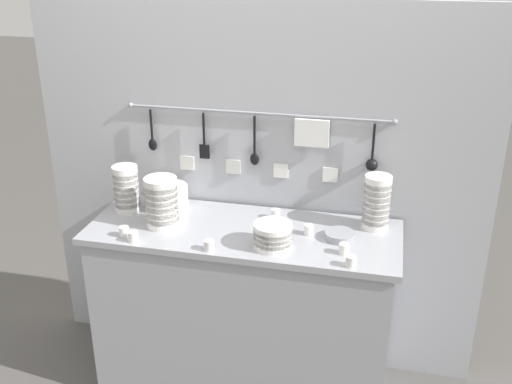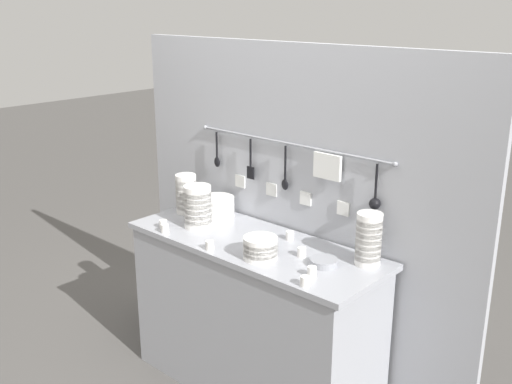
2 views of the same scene
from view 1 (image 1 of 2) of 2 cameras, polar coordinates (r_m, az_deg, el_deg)
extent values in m
plane|color=#514F4C|center=(3.21, -1.10, -17.63)|extent=(20.00, 20.00, 0.00)
cube|color=#9EA0A8|center=(2.73, -1.23, -3.85)|extent=(1.42, 0.53, 0.03)
cube|color=#9EA0A8|center=(2.95, -1.16, -11.42)|extent=(1.36, 0.51, 0.84)
cube|color=#A8AAB2|center=(2.96, 0.19, -0.07)|extent=(2.22, 0.04, 1.86)
cylinder|color=#93969E|center=(2.80, 0.05, 7.53)|extent=(1.26, 0.01, 0.01)
sphere|color=#93969E|center=(3.00, -11.85, 8.10)|extent=(0.02, 0.02, 0.02)
sphere|color=#93969E|center=(2.73, 13.09, 6.53)|extent=(0.02, 0.02, 0.02)
cylinder|color=black|center=(2.97, -9.94, 6.32)|extent=(0.01, 0.01, 0.15)
ellipsoid|color=black|center=(3.00, -9.81, 4.46)|extent=(0.04, 0.02, 0.06)
cylinder|color=#93969E|center=(2.96, -9.96, 7.92)|extent=(0.00, 0.01, 0.02)
cylinder|color=black|center=(2.88, -5.00, 5.95)|extent=(0.01, 0.01, 0.16)
cube|color=black|center=(2.91, -4.92, 3.86)|extent=(0.05, 0.01, 0.07)
cylinder|color=#93969E|center=(2.86, -4.98, 7.69)|extent=(0.01, 0.01, 0.02)
cylinder|color=black|center=(2.82, -0.14, 5.41)|extent=(0.01, 0.01, 0.19)
ellipsoid|color=black|center=(2.85, -0.14, 3.15)|extent=(0.04, 0.02, 0.06)
cylinder|color=#93969E|center=(2.80, -0.09, 7.41)|extent=(0.01, 0.01, 0.02)
cube|color=silver|center=(2.76, 5.34, 5.61)|extent=(0.16, 0.02, 0.13)
cylinder|color=#93969E|center=(2.75, 5.42, 7.03)|extent=(0.01, 0.01, 0.02)
cylinder|color=black|center=(2.75, 11.12, 4.64)|extent=(0.01, 0.01, 0.17)
sphere|color=black|center=(2.78, 10.96, 2.55)|extent=(0.06, 0.06, 0.06)
cylinder|color=#93969E|center=(2.73, 11.28, 6.56)|extent=(0.00, 0.01, 0.02)
cube|color=white|center=(2.99, -6.57, 2.77)|extent=(0.07, 0.01, 0.07)
cube|color=white|center=(2.92, -2.18, 2.42)|extent=(0.07, 0.01, 0.07)
cube|color=white|center=(2.87, 2.39, 2.04)|extent=(0.07, 0.01, 0.07)
cube|color=white|center=(2.84, 7.08, 1.64)|extent=(0.07, 0.01, 0.07)
cylinder|color=white|center=(2.78, 11.26, -2.84)|extent=(0.12, 0.12, 0.05)
cylinder|color=white|center=(2.77, 11.30, -2.31)|extent=(0.12, 0.12, 0.05)
cylinder|color=white|center=(2.76, 11.35, -1.77)|extent=(0.12, 0.12, 0.05)
cylinder|color=white|center=(2.75, 11.40, -1.23)|extent=(0.12, 0.12, 0.05)
cylinder|color=white|center=(2.73, 11.44, -0.68)|extent=(0.12, 0.12, 0.05)
cylinder|color=white|center=(2.72, 11.49, -0.13)|extent=(0.12, 0.12, 0.05)
cylinder|color=white|center=(2.71, 11.54, 0.43)|extent=(0.12, 0.12, 0.05)
cylinder|color=white|center=(2.70, 11.58, 0.99)|extent=(0.12, 0.12, 0.05)
cylinder|color=white|center=(2.78, -8.86, -2.67)|extent=(0.15, 0.15, 0.05)
cylinder|color=white|center=(2.77, -8.90, -2.11)|extent=(0.15, 0.15, 0.05)
cylinder|color=white|center=(2.75, -8.94, -1.54)|extent=(0.15, 0.15, 0.05)
cylinder|color=white|center=(2.74, -8.97, -0.97)|extent=(0.15, 0.15, 0.05)
cylinder|color=white|center=(2.73, -9.01, -0.39)|extent=(0.15, 0.15, 0.05)
cylinder|color=white|center=(2.72, -9.05, 0.19)|extent=(0.15, 0.15, 0.05)
cylinder|color=white|center=(2.71, -9.09, 0.78)|extent=(0.15, 0.15, 0.05)
cylinder|color=white|center=(2.96, -12.11, -1.25)|extent=(0.12, 0.12, 0.05)
cylinder|color=white|center=(2.95, -12.16, -0.74)|extent=(0.12, 0.12, 0.05)
cylinder|color=white|center=(2.94, -12.20, -0.21)|extent=(0.12, 0.12, 0.05)
cylinder|color=white|center=(2.93, -12.25, 0.31)|extent=(0.12, 0.12, 0.05)
cylinder|color=white|center=(2.92, -12.30, 0.84)|extent=(0.12, 0.12, 0.05)
cylinder|color=white|center=(2.91, -12.35, 1.38)|extent=(0.12, 0.12, 0.05)
cylinder|color=white|center=(2.89, -12.40, 1.91)|extent=(0.12, 0.12, 0.05)
cylinder|color=white|center=(2.57, 1.60, -4.83)|extent=(0.17, 0.17, 0.04)
cylinder|color=white|center=(2.56, 1.60, -4.38)|extent=(0.17, 0.17, 0.04)
cylinder|color=white|center=(2.55, 1.61, -3.93)|extent=(0.17, 0.17, 0.04)
cylinder|color=white|center=(2.54, 1.61, -3.47)|extent=(0.17, 0.17, 0.04)
cylinder|color=white|center=(2.97, -8.35, -1.38)|extent=(0.20, 0.20, 0.01)
cylinder|color=white|center=(2.96, -8.36, -1.20)|extent=(0.20, 0.20, 0.01)
cylinder|color=white|center=(2.96, -8.38, -1.02)|extent=(0.20, 0.20, 0.01)
cylinder|color=white|center=(2.95, -8.39, -0.84)|extent=(0.20, 0.20, 0.01)
cylinder|color=white|center=(2.95, -8.40, -0.65)|extent=(0.20, 0.20, 0.01)
cylinder|color=white|center=(2.94, -8.41, -0.47)|extent=(0.20, 0.20, 0.01)
cylinder|color=white|center=(2.94, -8.42, -0.28)|extent=(0.20, 0.20, 0.01)
cylinder|color=white|center=(2.94, -8.43, -0.10)|extent=(0.20, 0.20, 0.01)
cylinder|color=white|center=(2.93, -8.44, 0.09)|extent=(0.20, 0.20, 0.01)
cylinder|color=white|center=(2.93, -8.46, 0.27)|extent=(0.20, 0.20, 0.01)
cylinder|color=white|center=(2.92, -8.47, 0.46)|extent=(0.20, 0.20, 0.01)
cylinder|color=#93969E|center=(2.66, 7.99, -4.12)|extent=(0.13, 0.13, 0.03)
cylinder|color=white|center=(2.55, -4.48, -5.08)|extent=(0.04, 0.04, 0.05)
cylinder|color=white|center=(2.45, 9.03, -6.53)|extent=(0.04, 0.04, 0.05)
cylinder|color=white|center=(2.82, 1.87, -2.10)|extent=(0.04, 0.04, 0.05)
cylinder|color=white|center=(2.71, -12.45, -3.70)|extent=(0.04, 0.04, 0.05)
cylinder|color=white|center=(2.68, 5.06, -3.60)|extent=(0.04, 0.04, 0.05)
cylinder|color=white|center=(2.54, 8.38, -5.37)|extent=(0.04, 0.04, 0.05)
cylinder|color=white|center=(2.66, -11.62, -4.19)|extent=(0.04, 0.04, 0.05)
camera|label=2|loc=(1.34, 91.35, -2.84)|focal=42.00mm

